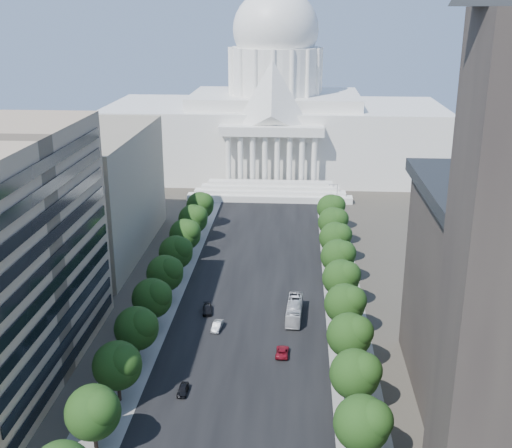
% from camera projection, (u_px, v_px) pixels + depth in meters
% --- Properties ---
extents(road_asphalt, '(30.00, 260.00, 0.01)m').
position_uv_depth(road_asphalt, '(258.00, 270.00, 149.61)').
color(road_asphalt, black).
rests_on(road_asphalt, ground).
extents(sidewalk_left, '(8.00, 260.00, 0.02)m').
position_uv_depth(sidewalk_left, '(177.00, 267.00, 150.83)').
color(sidewalk_left, gray).
rests_on(sidewalk_left, ground).
extents(sidewalk_right, '(8.00, 260.00, 0.02)m').
position_uv_depth(sidewalk_right, '(340.00, 272.00, 148.38)').
color(sidewalk_right, gray).
rests_on(sidewalk_right, ground).
extents(capitol, '(120.00, 56.00, 73.00)m').
position_uv_depth(capitol, '(275.00, 118.00, 232.96)').
color(capitol, white).
rests_on(capitol, ground).
extents(office_block_left_far, '(38.00, 52.00, 30.00)m').
position_uv_depth(office_block_left_far, '(66.00, 192.00, 157.36)').
color(office_block_left_far, gray).
rests_on(office_block_left_far, ground).
extents(tree_l_b, '(7.79, 7.60, 9.97)m').
position_uv_depth(tree_l_b, '(95.00, 411.00, 86.09)').
color(tree_l_b, '#33261C').
rests_on(tree_l_b, ground).
extents(tree_l_c, '(7.79, 7.60, 9.97)m').
position_uv_depth(tree_l_c, '(119.00, 364.00, 97.43)').
color(tree_l_c, '#33261C').
rests_on(tree_l_c, ground).
extents(tree_l_d, '(7.79, 7.60, 9.97)m').
position_uv_depth(tree_l_d, '(138.00, 327.00, 108.78)').
color(tree_l_d, '#33261C').
rests_on(tree_l_d, ground).
extents(tree_l_e, '(7.79, 7.60, 9.97)m').
position_uv_depth(tree_l_e, '(153.00, 297.00, 120.13)').
color(tree_l_e, '#33261C').
rests_on(tree_l_e, ground).
extents(tree_l_f, '(7.79, 7.60, 9.97)m').
position_uv_depth(tree_l_f, '(166.00, 272.00, 131.48)').
color(tree_l_f, '#33261C').
rests_on(tree_l_f, ground).
extents(tree_l_g, '(7.79, 7.60, 9.97)m').
position_uv_depth(tree_l_g, '(177.00, 251.00, 142.83)').
color(tree_l_g, '#33261C').
rests_on(tree_l_g, ground).
extents(tree_l_h, '(7.79, 7.60, 9.97)m').
position_uv_depth(tree_l_h, '(186.00, 234.00, 154.17)').
color(tree_l_h, '#33261C').
rests_on(tree_l_h, ground).
extents(tree_l_i, '(7.79, 7.60, 9.97)m').
position_uv_depth(tree_l_i, '(194.00, 218.00, 165.52)').
color(tree_l_i, '#33261C').
rests_on(tree_l_i, ground).
extents(tree_l_j, '(7.79, 7.60, 9.97)m').
position_uv_depth(tree_l_j, '(201.00, 205.00, 176.87)').
color(tree_l_j, '#33261C').
rests_on(tree_l_j, ground).
extents(tree_r_b, '(7.79, 7.60, 9.97)m').
position_uv_depth(tree_r_b, '(365.00, 422.00, 83.77)').
color(tree_r_b, '#33261C').
rests_on(tree_r_b, ground).
extents(tree_r_c, '(7.79, 7.60, 9.97)m').
position_uv_depth(tree_r_c, '(357.00, 373.00, 95.12)').
color(tree_r_c, '#33261C').
rests_on(tree_r_c, ground).
extents(tree_r_d, '(7.79, 7.60, 9.97)m').
position_uv_depth(tree_r_d, '(351.00, 334.00, 106.47)').
color(tree_r_d, '#33261C').
rests_on(tree_r_d, ground).
extents(tree_r_e, '(7.79, 7.60, 9.97)m').
position_uv_depth(tree_r_e, '(347.00, 303.00, 117.82)').
color(tree_r_e, '#33261C').
rests_on(tree_r_e, ground).
extents(tree_r_f, '(7.79, 7.60, 9.97)m').
position_uv_depth(tree_r_f, '(343.00, 277.00, 129.17)').
color(tree_r_f, '#33261C').
rests_on(tree_r_f, ground).
extents(tree_r_g, '(7.79, 7.60, 9.97)m').
position_uv_depth(tree_r_g, '(339.00, 255.00, 140.51)').
color(tree_r_g, '#33261C').
rests_on(tree_r_g, ground).
extents(tree_r_h, '(7.79, 7.60, 9.97)m').
position_uv_depth(tree_r_h, '(337.00, 237.00, 151.86)').
color(tree_r_h, '#33261C').
rests_on(tree_r_h, ground).
extents(tree_r_i, '(7.79, 7.60, 9.97)m').
position_uv_depth(tree_r_i, '(334.00, 221.00, 163.21)').
color(tree_r_i, '#33261C').
rests_on(tree_r_i, ground).
extents(tree_r_j, '(7.79, 7.60, 9.97)m').
position_uv_depth(tree_r_j, '(332.00, 207.00, 174.56)').
color(tree_r_j, '#33261C').
rests_on(tree_r_j, ground).
extents(streetlight_b, '(2.61, 0.44, 9.00)m').
position_uv_depth(streetlight_b, '(368.00, 380.00, 94.46)').
color(streetlight_b, gray).
rests_on(streetlight_b, ground).
extents(streetlight_c, '(2.61, 0.44, 9.00)m').
position_uv_depth(streetlight_c, '(355.00, 306.00, 118.10)').
color(streetlight_c, gray).
rests_on(streetlight_c, ground).
extents(streetlight_d, '(2.61, 0.44, 9.00)m').
position_uv_depth(streetlight_d, '(346.00, 256.00, 141.74)').
color(streetlight_d, gray).
rests_on(streetlight_d, ground).
extents(streetlight_e, '(2.61, 0.44, 9.00)m').
position_uv_depth(streetlight_e, '(340.00, 221.00, 165.38)').
color(streetlight_e, gray).
rests_on(streetlight_e, ground).
extents(streetlight_f, '(2.61, 0.44, 9.00)m').
position_uv_depth(streetlight_f, '(335.00, 194.00, 189.03)').
color(streetlight_f, gray).
rests_on(streetlight_f, ground).
extents(car_dark_a, '(1.62, 3.86, 1.30)m').
position_uv_depth(car_dark_a, '(183.00, 390.00, 101.28)').
color(car_dark_a, black).
rests_on(car_dark_a, ground).
extents(car_silver, '(2.09, 4.57, 1.45)m').
position_uv_depth(car_silver, '(217.00, 326.00, 121.51)').
color(car_silver, '#ADAFB5').
rests_on(car_silver, ground).
extents(car_red, '(2.33, 4.79, 1.31)m').
position_uv_depth(car_red, '(282.00, 352.00, 112.49)').
color(car_red, maroon).
rests_on(car_red, ground).
extents(car_dark_b, '(2.46, 4.76, 1.32)m').
position_uv_depth(car_dark_b, '(207.00, 310.00, 128.24)').
color(car_dark_b, black).
rests_on(car_dark_b, ground).
extents(city_bus, '(3.36, 11.91, 3.28)m').
position_uv_depth(city_bus, '(294.00, 310.00, 125.93)').
color(city_bus, silver).
rests_on(city_bus, ground).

